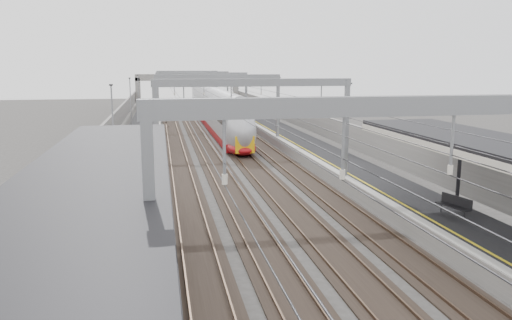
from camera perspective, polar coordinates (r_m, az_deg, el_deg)
name	(u,v)px	position (r m, az deg, el deg)	size (l,w,h in m)	color
platform_left	(142,141)	(55.29, -12.86, 2.16)	(4.00, 120.00, 1.00)	black
platform_right	(286,137)	(56.99, 3.44, 2.65)	(4.00, 120.00, 1.00)	black
tracks	(216,143)	(55.64, -4.58, 1.97)	(11.40, 140.00, 0.20)	black
overhead_line	(209,85)	(61.64, -5.35, 8.48)	(13.00, 140.00, 6.60)	gray
canopy_left	(80,198)	(13.25, -19.45, -4.17)	(4.40, 30.00, 4.24)	black
overbridge	(187,81)	(109.90, -7.84, 8.88)	(22.00, 2.20, 6.90)	slate
wall_left	(111,131)	(55.36, -16.22, 3.16)	(0.30, 120.00, 3.20)	slate
wall_right	(313,127)	(57.72, 6.54, 3.80)	(0.30, 120.00, 3.20)	slate
train	(216,113)	(69.09, -4.63, 5.43)	(2.85, 51.84, 4.49)	#9C0E13
bench	(455,204)	(26.94, 21.77, -4.67)	(0.97, 1.98, 0.99)	black
signal_green	(166,108)	(74.89, -10.29, 5.86)	(0.32, 0.32, 3.48)	black
signal_red_near	(218,105)	(80.71, -4.33, 6.33)	(0.32, 0.32, 3.48)	black
signal_red_far	(226,102)	(87.90, -3.43, 6.68)	(0.32, 0.32, 3.48)	black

